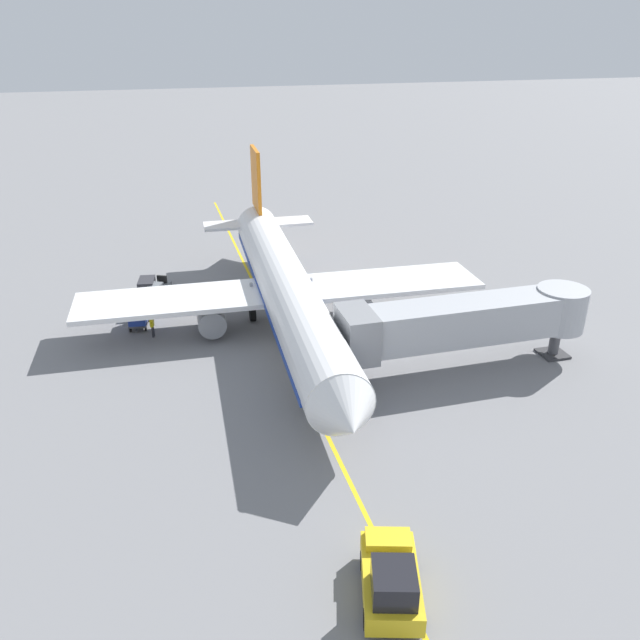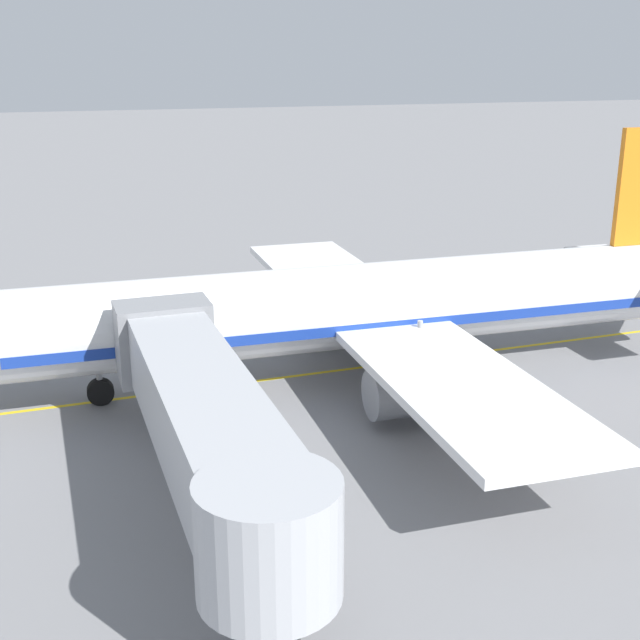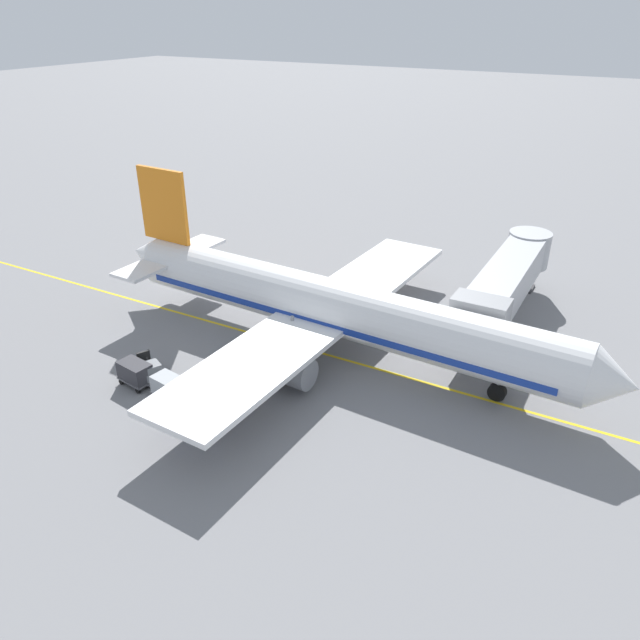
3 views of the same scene
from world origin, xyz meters
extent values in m
plane|color=slate|center=(0.00, 0.00, 0.00)|extent=(400.00, 400.00, 0.00)
cube|color=gold|center=(0.00, 0.00, 0.00)|extent=(0.24, 80.00, 0.01)
cylinder|color=white|center=(-0.82, -1.71, 3.29)|extent=(5.16, 32.14, 3.70)
cube|color=#193899|center=(-0.82, -1.71, 2.82)|extent=(5.08, 29.58, 0.44)
cube|color=white|center=(-0.86, -2.71, 2.64)|extent=(30.21, 6.57, 0.36)
cylinder|color=gray|center=(-6.32, -1.66, 1.39)|extent=(2.14, 3.29, 2.00)
cylinder|color=gray|center=(4.67, -2.16, 1.39)|extent=(2.14, 3.29, 2.00)
cylinder|color=black|center=(-0.31, 9.48, 0.55)|extent=(0.50, 1.12, 1.10)
cylinder|color=gray|center=(-0.31, 9.48, 2.10)|extent=(0.24, 0.24, 2.00)
cylinder|color=black|center=(-3.21, -3.61, 0.55)|extent=(0.50, 1.12, 1.10)
cylinder|color=gray|center=(-3.21, -3.61, 2.10)|extent=(0.24, 0.24, 2.00)
cylinder|color=black|center=(1.39, -3.82, 0.55)|extent=(0.50, 1.12, 1.10)
cylinder|color=gray|center=(1.39, -3.82, 2.10)|extent=(0.24, 0.24, 2.00)
cube|color=#A8AAAF|center=(-10.01, 7.17, 3.49)|extent=(15.10, 2.80, 2.60)
cube|color=gray|center=(-3.26, 7.17, 3.49)|extent=(2.00, 3.50, 2.99)
cylinder|color=#A8AAAF|center=(-17.56, 7.17, 3.49)|extent=(3.36, 3.36, 2.86)
cylinder|color=#4C4C51|center=(-17.56, 7.17, 1.09)|extent=(0.70, 0.70, 2.19)
cube|color=slate|center=(8.06, -10.46, 0.63)|extent=(2.19, 2.77, 0.70)
cube|color=slate|center=(8.37, -9.85, 1.20)|extent=(1.38, 1.40, 0.44)
cube|color=black|center=(7.75, -11.08, 1.30)|extent=(0.82, 0.52, 0.64)
cylinder|color=black|center=(8.12, -10.35, 1.28)|extent=(0.19, 0.27, 0.54)
cylinder|color=black|center=(7.97, -9.44, 0.28)|extent=(0.43, 0.59, 0.56)
cylinder|color=black|center=(8.94, -9.92, 0.28)|extent=(0.43, 0.59, 0.56)
cylinder|color=black|center=(7.19, -11.00, 0.28)|extent=(0.43, 0.59, 0.56)
cylinder|color=black|center=(8.15, -11.49, 0.28)|extent=(0.43, 0.59, 0.56)
cube|color=#4C4C51|center=(9.79, -5.00, 0.42)|extent=(1.61, 2.37, 0.12)
cube|color=#233D9E|center=(9.79, -5.00, 1.03)|extent=(1.53, 2.25, 1.10)
cylinder|color=#4C4C51|center=(10.00, -3.57, 0.41)|extent=(0.17, 0.70, 0.07)
cylinder|color=black|center=(9.36, -4.11, 0.18)|extent=(0.17, 0.37, 0.36)
cylinder|color=black|center=(10.46, -4.27, 0.18)|extent=(0.17, 0.37, 0.36)
cylinder|color=black|center=(9.12, -5.74, 0.18)|extent=(0.17, 0.37, 0.36)
cylinder|color=black|center=(10.21, -5.90, 0.18)|extent=(0.17, 0.37, 0.36)
cube|color=#4C4C51|center=(9.26, -7.62, 0.42)|extent=(1.61, 2.37, 0.12)
cube|color=#999EA3|center=(9.26, -7.62, 1.03)|extent=(1.53, 2.25, 1.10)
cylinder|color=#4C4C51|center=(9.47, -6.19, 0.41)|extent=(0.17, 0.70, 0.07)
cylinder|color=black|center=(8.83, -6.72, 0.18)|extent=(0.17, 0.37, 0.36)
cylinder|color=black|center=(9.93, -6.89, 0.18)|extent=(0.17, 0.37, 0.36)
cylinder|color=black|center=(8.59, -8.35, 0.18)|extent=(0.17, 0.37, 0.36)
cylinder|color=black|center=(9.68, -8.52, 0.18)|extent=(0.17, 0.37, 0.36)
cube|color=#4C4C51|center=(9.02, -10.63, 0.42)|extent=(1.61, 2.37, 0.12)
cube|color=#2D2D33|center=(9.02, -10.63, 1.03)|extent=(1.53, 2.25, 1.10)
cylinder|color=#4C4C51|center=(9.24, -9.20, 0.41)|extent=(0.17, 0.70, 0.07)
cylinder|color=black|center=(8.60, -9.73, 0.18)|extent=(0.17, 0.37, 0.36)
cylinder|color=black|center=(9.69, -9.90, 0.18)|extent=(0.17, 0.37, 0.36)
cylinder|color=black|center=(8.35, -11.36, 0.18)|extent=(0.17, 0.37, 0.36)
cylinder|color=black|center=(9.44, -11.53, 0.18)|extent=(0.17, 0.37, 0.36)
cylinder|color=#232328|center=(8.83, -3.06, 0.42)|extent=(0.15, 0.15, 0.85)
cylinder|color=#232328|center=(8.87, -2.87, 0.42)|extent=(0.15, 0.15, 0.85)
cube|color=yellow|center=(8.85, -2.96, 1.15)|extent=(0.32, 0.43, 0.60)
cylinder|color=yellow|center=(8.79, -3.21, 1.10)|extent=(0.14, 0.24, 0.57)
cylinder|color=yellow|center=(8.91, -2.72, 1.10)|extent=(0.14, 0.24, 0.57)
sphere|color=beige|center=(8.85, -2.96, 1.58)|extent=(0.22, 0.22, 0.22)
cube|color=red|center=(8.85, -2.96, 1.60)|extent=(0.14, 0.28, 0.10)
camera|label=1|loc=(8.05, 39.80, 20.66)|focal=35.40mm
camera|label=2|loc=(-33.00, 11.42, 13.73)|focal=46.28mm
camera|label=3|loc=(31.29, 14.86, 21.18)|focal=34.06mm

